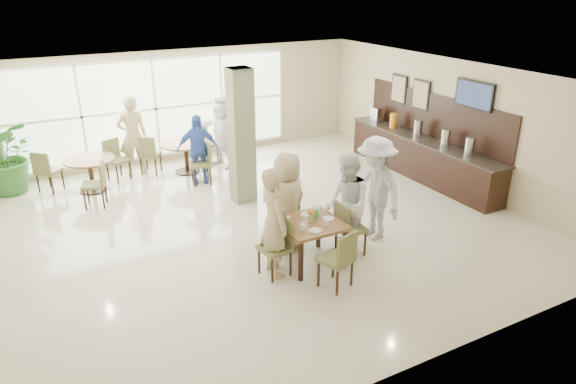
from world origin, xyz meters
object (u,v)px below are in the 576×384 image
potted_plant (7,156)px  teen_standing (375,189)px  round_table_right (186,149)px  round_table_left (90,166)px  adult_a (198,149)px  main_table (311,227)px  adult_b (222,132)px  teen_left (274,223)px  buffet_counter (422,154)px  teen_far (287,201)px  teen_right (347,204)px  adult_standing (133,136)px

potted_plant → teen_standing: (5.73, -5.51, 0.11)m
round_table_right → potted_plant: potted_plant is taller
round_table_left → adult_a: size_ratio=0.69×
main_table → potted_plant: potted_plant is taller
adult_b → teen_left: bearing=-33.9°
buffet_counter → teen_far: 4.73m
teen_right → adult_a: bearing=-148.4°
round_table_right → teen_far: bearing=-85.2°
round_table_left → adult_a: (2.27, -0.64, 0.23)m
adult_b → adult_standing: size_ratio=0.92×
potted_plant → adult_standing: (2.66, -0.17, 0.12)m
adult_a → buffet_counter: bearing=-12.8°
round_table_right → potted_plant: (-3.79, 0.60, 0.25)m
teen_standing → adult_b: bearing=-172.2°
round_table_left → teen_right: 6.03m
buffet_counter → adult_standing: 6.85m
buffet_counter → teen_far: buffet_counter is taller
teen_right → potted_plant: bearing=-122.4°
teen_left → adult_a: 4.41m
round_table_left → potted_plant: potted_plant is taller
teen_far → adult_b: bearing=-114.5°
teen_left → teen_standing: size_ratio=0.95×
main_table → round_table_right: bearing=94.9°
teen_standing → adult_standing: size_ratio=0.99×
main_table → teen_far: bearing=95.5°
round_table_right → teen_standing: (1.93, -4.91, 0.36)m
teen_right → adult_a: size_ratio=1.10×
buffet_counter → potted_plant: 9.32m
potted_plant → adult_b: bearing=-6.8°
round_table_left → adult_b: size_ratio=0.63×
buffet_counter → teen_left: buffet_counter is taller
teen_standing → adult_b: (-0.97, 4.94, -0.07)m
adult_b → round_table_left: bearing=-107.6°
adult_a → adult_b: bearing=53.3°
adult_a → adult_standing: 1.70m
teen_right → adult_b: size_ratio=1.00×
teen_right → adult_standing: bearing=-140.7°
teen_left → adult_standing: adult_standing is taller
main_table → adult_standing: 5.84m
adult_b → buffet_counter: bearing=31.4°
teen_standing → adult_a: bearing=-158.6°
teen_standing → adult_a: (-1.90, 4.11, -0.14)m
round_table_left → teen_standing: size_ratio=0.58×
buffet_counter → adult_b: 4.88m
main_table → teen_right: teen_right is taller
teen_right → teen_left: bearing=-69.9°
teen_right → adult_b: (-0.24, 5.14, -0.00)m
buffet_counter → adult_standing: size_ratio=2.46×
main_table → teen_far: 0.72m
round_table_left → teen_right: size_ratio=0.63×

